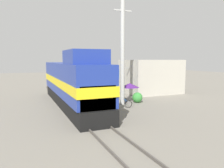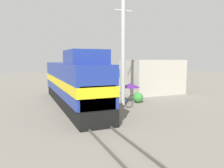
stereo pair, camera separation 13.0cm
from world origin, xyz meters
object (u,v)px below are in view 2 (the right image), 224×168
(utility_pole, at_px, (123,52))
(person_bystander, at_px, (116,98))
(vendor_umbrella, at_px, (130,85))
(locomotive, at_px, (73,83))
(billboard_sign, at_px, (113,76))
(bicycle, at_px, (127,102))

(utility_pole, bearing_deg, person_bystander, -137.34)
(utility_pole, distance_m, vendor_umbrella, 3.79)
(locomotive, bearing_deg, billboard_sign, 32.02)
(utility_pole, xyz_separation_m, billboard_sign, (0.92, 4.67, -2.73))
(locomotive, distance_m, person_bystander, 4.34)
(billboard_sign, bearing_deg, person_bystander, -109.98)
(utility_pole, bearing_deg, billboard_sign, 78.81)
(vendor_umbrella, relative_size, bicycle, 1.18)
(locomotive, bearing_deg, person_bystander, -32.87)
(utility_pole, xyz_separation_m, vendor_umbrella, (1.32, 0.96, -3.42))
(vendor_umbrella, xyz_separation_m, billboard_sign, (-0.40, 3.71, 0.69))
(vendor_umbrella, height_order, billboard_sign, billboard_sign)
(person_bystander, relative_size, bicycle, 1.01)
(locomotive, distance_m, utility_pole, 5.64)
(vendor_umbrella, bearing_deg, locomotive, 177.90)
(vendor_umbrella, bearing_deg, utility_pole, -143.90)
(person_bystander, height_order, bicycle, person_bystander)
(person_bystander, distance_m, bicycle, 1.30)
(bicycle, bearing_deg, vendor_umbrella, -116.93)
(person_bystander, bearing_deg, vendor_umbrella, 39.33)
(utility_pole, distance_m, person_bystander, 4.51)
(utility_pole, bearing_deg, vendor_umbrella, 36.10)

